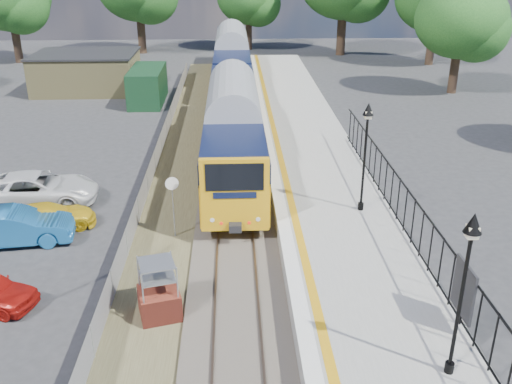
{
  "coord_description": "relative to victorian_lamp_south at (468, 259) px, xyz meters",
  "views": [
    {
      "loc": [
        -0.03,
        -15.57,
        11.14
      ],
      "look_at": [
        0.86,
        5.5,
        2.0
      ],
      "focal_mm": 40.0,
      "sensor_mm": 36.0,
      "label": 1
    }
  ],
  "objects": [
    {
      "name": "car_yellow",
      "position": [
        -13.46,
        10.46,
        -3.72
      ],
      "size": [
        4.29,
        2.83,
        1.16
      ],
      "primitive_type": "imported",
      "rotation": [
        0.0,
        0.0,
        1.9
      ],
      "color": "yellow",
      "rests_on": "ground"
    },
    {
      "name": "car_white",
      "position": [
        -14.67,
        13.06,
        -3.52
      ],
      "size": [
        5.74,
        2.96,
        1.55
      ],
      "primitive_type": "imported",
      "rotation": [
        0.0,
        0.0,
        1.64
      ],
      "color": "silver",
      "rests_on": "ground"
    },
    {
      "name": "ground",
      "position": [
        -5.5,
        4.0,
        -4.3
      ],
      "size": [
        120.0,
        120.0,
        0.0
      ],
      "primitive_type": "plane",
      "color": "#2D2D30",
      "rests_on": "ground"
    },
    {
      "name": "car_blue",
      "position": [
        -14.35,
        9.29,
        -3.56
      ],
      "size": [
        4.68,
        2.17,
        1.49
      ],
      "primitive_type": "imported",
      "rotation": [
        0.0,
        0.0,
        1.71
      ],
      "color": "#185792",
      "rests_on": "ground"
    },
    {
      "name": "track_bed",
      "position": [
        -5.97,
        13.67,
        -4.21
      ],
      "size": [
        5.9,
        80.0,
        0.29
      ],
      "color": "#473F38",
      "rests_on": "ground"
    },
    {
      "name": "palisade_fence",
      "position": [
        1.05,
        6.24,
        -2.46
      ],
      "size": [
        0.12,
        26.0,
        2.0
      ],
      "color": "black",
      "rests_on": "platform"
    },
    {
      "name": "train",
      "position": [
        -5.5,
        29.05,
        -1.96
      ],
      "size": [
        2.82,
        40.83,
        3.51
      ],
      "color": "orange",
      "rests_on": "ground"
    },
    {
      "name": "platform_edge",
      "position": [
        -3.36,
        12.0,
        -3.39
      ],
      "size": [
        0.9,
        70.0,
        0.01
      ],
      "color": "silver",
      "rests_on": "platform"
    },
    {
      "name": "brick_plinth",
      "position": [
        -8.0,
        4.03,
        -3.31
      ],
      "size": [
        1.56,
        1.56,
        2.05
      ],
      "rotation": [
        0.0,
        0.0,
        0.26
      ],
      "color": "maroon",
      "rests_on": "ground"
    },
    {
      "name": "outbuilding",
      "position": [
        -16.41,
        35.21,
        -2.78
      ],
      "size": [
        10.8,
        10.1,
        3.12
      ],
      "color": "#908551",
      "rests_on": "ground"
    },
    {
      "name": "victorian_lamp_south",
      "position": [
        0.0,
        0.0,
        0.0
      ],
      "size": [
        0.44,
        0.44,
        4.6
      ],
      "color": "black",
      "rests_on": "platform"
    },
    {
      "name": "wire_fence",
      "position": [
        -9.7,
        16.0,
        -3.7
      ],
      "size": [
        0.06,
        52.0,
        1.2
      ],
      "color": "#999EA3",
      "rests_on": "ground"
    },
    {
      "name": "victorian_lamp_north",
      "position": [
        -0.2,
        10.0,
        0.0
      ],
      "size": [
        0.44,
        0.44,
        4.6
      ],
      "color": "black",
      "rests_on": "platform"
    },
    {
      "name": "speed_sign",
      "position": [
        -8.0,
        9.53,
        -2.47
      ],
      "size": [
        0.53,
        0.16,
        2.7
      ],
      "rotation": [
        0.0,
        0.0,
        0.25
      ],
      "color": "#999EA3",
      "rests_on": "ground"
    },
    {
      "name": "platform",
      "position": [
        -1.3,
        12.0,
        -3.85
      ],
      "size": [
        5.0,
        70.0,
        0.9
      ],
      "primitive_type": "cube",
      "color": "gray",
      "rests_on": "ground"
    }
  ]
}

